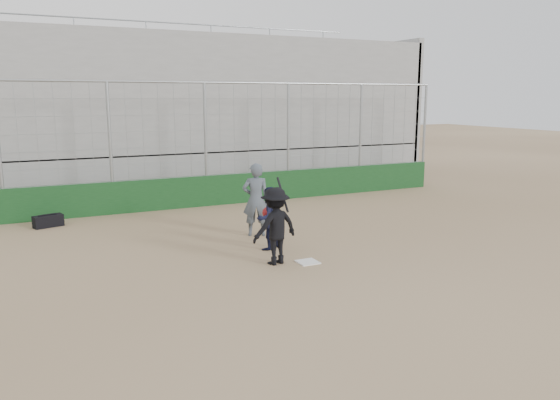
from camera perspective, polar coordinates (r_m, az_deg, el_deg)
name	(u,v)px	position (r m, az deg, el deg)	size (l,w,h in m)	color
ground	(308,263)	(11.99, 2.91, -6.54)	(90.00, 90.00, 0.00)	brown
home_plate	(308,262)	(11.99, 2.91, -6.49)	(0.44, 0.44, 0.02)	white
backstop	(207,177)	(18.10, -7.69, 2.41)	(18.10, 0.25, 4.04)	#113817
bleachers	(167,112)	(22.68, -11.73, 8.95)	(20.25, 6.70, 6.98)	gray
batter_at_plate	(275,226)	(11.70, -0.51, -2.72)	(1.18, 0.85, 1.83)	black
catcher_crouched	(268,228)	(12.88, -1.24, -2.97)	(0.89, 0.81, 1.03)	black
umpire	(256,203)	(14.07, -2.53, -0.35)	(0.69, 0.45, 1.71)	#48525C
equipment_bag	(48,221)	(16.44, -23.06, -2.03)	(0.83, 0.53, 0.37)	black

